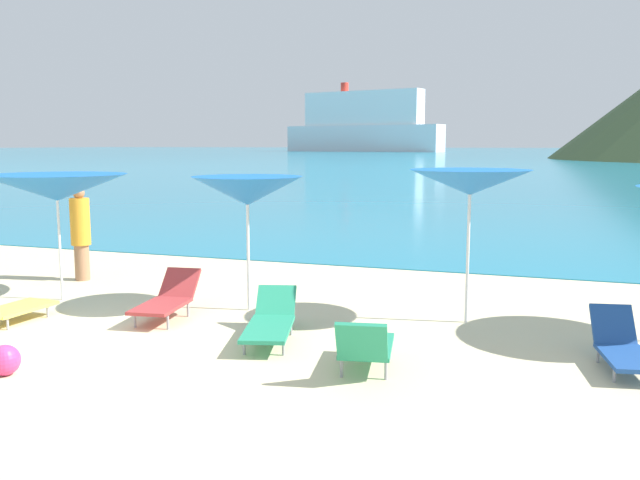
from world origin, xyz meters
The scene contains 13 objects.
ground_plane centered at (0.00, 10.00, -0.15)m, with size 50.00×100.00×0.30m, color beige.
ocean_water centered at (0.00, 227.40, 0.01)m, with size 650.00×440.00×0.02m, color teal.
umbrella_3 centered at (-1.71, 2.81, 1.88)m, with size 2.30×2.30×2.10m.
umbrella_4 centered at (1.56, 3.19, 1.88)m, with size 1.83×1.83×2.10m.
umbrella_5 centered at (4.89, 3.55, 2.05)m, with size 1.86×1.86×2.23m.
lounge_chair_1 centered at (2.56, 1.74, 0.26)m, with size 1.00×1.78×0.59m.
lounge_chair_2 centered at (0.65, 2.29, 0.31)m, with size 0.77×1.54×0.66m.
lounge_chair_5 centered at (-1.39, 1.18, 0.26)m, with size 0.65×1.55×0.63m.
lounge_chair_8 centered at (6.88, 2.05, 0.26)m, with size 0.76×1.45×0.62m.
lounge_chair_9 centered at (4.10, 0.90, 0.32)m, with size 0.80×1.42×0.73m.
beachgoer_1 centered at (-2.48, 4.32, 0.94)m, with size 0.37×0.37×1.79m.
beach_ball centered at (0.27, -0.53, 0.18)m, with size 0.35×0.35×0.35m, color #D83372.
cruise_ship centered at (-56.00, 213.53, 8.63)m, with size 55.36×20.22×22.51m.
Camera 1 is at (6.11, -6.44, 2.60)m, focal length 38.64 mm.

